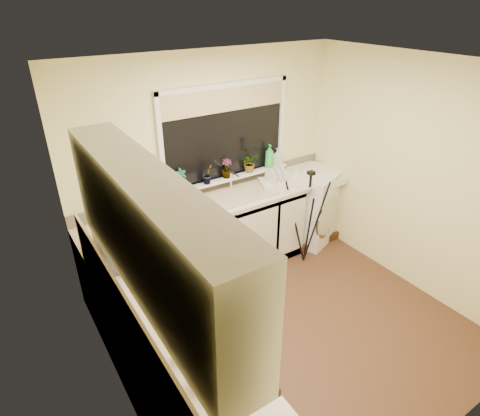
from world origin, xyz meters
name	(u,v)px	position (x,y,z in m)	size (l,w,h in m)	color
floor	(288,326)	(0.00, 0.00, 0.00)	(3.20, 3.20, 0.00)	#553422
ceiling	(308,69)	(0.00, 0.00, 2.45)	(3.20, 3.20, 0.00)	white
wall_back	(210,164)	(0.00, 1.50, 1.23)	(3.20, 3.20, 0.00)	#F0E8A0
wall_front	(466,327)	(0.00, -1.50, 1.23)	(3.20, 3.20, 0.00)	#F0E8A0
wall_left	(109,285)	(-1.60, 0.00, 1.23)	(3.00, 3.00, 0.00)	#F0E8A0
wall_right	(415,178)	(1.60, 0.00, 1.23)	(3.00, 3.00, 0.00)	#F0E8A0
base_cabinet_back	(200,244)	(-0.33, 1.20, 0.43)	(2.55, 0.60, 0.86)	silver
base_cabinet_left	(179,378)	(-1.30, -0.30, 0.43)	(0.54, 2.40, 0.86)	silver
worktop_back	(224,202)	(0.00, 1.20, 0.88)	(3.20, 0.60, 0.04)	beige
worktop_left	(175,333)	(-1.30, -0.30, 0.88)	(0.60, 2.40, 0.04)	beige
upper_cabinet	(149,233)	(-1.44, -0.45, 1.80)	(0.28, 1.90, 0.70)	silver
splashback_left	(129,323)	(-1.59, -0.30, 1.12)	(0.02, 2.40, 0.45)	beige
splashback_back	(211,185)	(0.00, 1.49, 0.97)	(3.20, 0.02, 0.14)	beige
window_glass	(225,133)	(0.20, 1.49, 1.55)	(1.50, 0.02, 1.00)	black
window_blind	(226,100)	(0.20, 1.46, 1.92)	(1.50, 0.02, 0.25)	tan
windowsill	(228,178)	(0.20, 1.43, 1.04)	(1.60, 0.14, 0.03)	white
sink	(239,195)	(0.20, 1.20, 0.91)	(0.82, 0.46, 0.03)	tan
faucet	(231,180)	(0.20, 1.38, 1.02)	(0.03, 0.03, 0.24)	silver
washing_machine	(309,205)	(1.28, 1.19, 0.47)	(0.67, 0.65, 0.95)	white
laptop	(185,205)	(-0.46, 1.23, 0.96)	(0.38, 0.36, 0.23)	#95969C
kettle	(134,257)	(-1.27, 0.53, 1.01)	(0.16, 0.16, 0.22)	white
dish_rack	(277,183)	(0.73, 1.19, 0.93)	(0.39, 0.29, 0.06)	beige
tripod	(307,218)	(0.87, 0.78, 0.60)	(0.59, 0.59, 1.19)	black
glass_jug	(230,392)	(-1.26, -0.96, 0.97)	(0.10, 0.10, 0.14)	silver
steel_jar	(180,351)	(-1.36, -0.52, 0.95)	(0.07, 0.07, 0.10)	silver
microwave	(120,243)	(-1.31, 0.74, 1.04)	(0.51, 0.35, 0.28)	white
plant_a	(182,179)	(-0.39, 1.42, 1.17)	(0.12, 0.08, 0.23)	#999999
plant_b	(208,174)	(-0.09, 1.39, 1.16)	(0.12, 0.10, 0.22)	#999999
plant_c	(226,168)	(0.17, 1.42, 1.16)	(0.12, 0.12, 0.22)	#999999
plant_d	(250,163)	(0.49, 1.42, 1.16)	(0.20, 0.17, 0.22)	#999999
soap_bottle_green	(269,156)	(0.77, 1.41, 1.19)	(0.11, 0.11, 0.28)	green
soap_bottle_clear	(277,157)	(0.89, 1.40, 1.16)	(0.10, 0.10, 0.21)	#999999
cup_back	(297,173)	(1.09, 1.25, 0.95)	(0.13, 0.13, 0.11)	silver
cup_left	(201,374)	(-1.33, -0.74, 0.95)	(0.11, 0.11, 0.10)	beige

